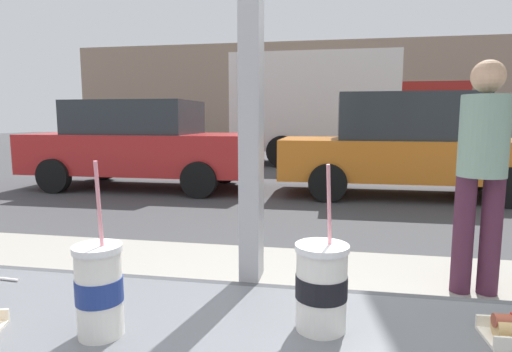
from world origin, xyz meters
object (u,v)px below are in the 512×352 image
parked_car_red (142,144)px  box_truck (336,107)px  pedestrian (482,163)px  soda_cup_left (99,289)px  parked_car_orange (407,145)px  soda_cup_right (321,285)px

parked_car_red → box_truck: box_truck is taller
parked_car_red → pedestrian: pedestrian is taller
soda_cup_left → parked_car_orange: parked_car_orange is taller
soda_cup_left → box_truck: box_truck is taller
box_truck → parked_car_red: bearing=-126.5°
soda_cup_right → box_truck: bearing=89.6°
parked_car_orange → soda_cup_right: bearing=-100.4°
parked_car_orange → pedestrian: (-0.28, -4.77, 0.17)m
parked_car_orange → pedestrian: bearing=-93.3°
soda_cup_left → pedestrian: 2.85m
box_truck → pedestrian: size_ratio=3.97×
box_truck → pedestrian: 9.98m
soda_cup_left → box_truck: 12.40m
soda_cup_left → parked_car_red: parked_car_red is taller
parked_car_red → box_truck: size_ratio=0.70×
soda_cup_left → box_truck: bearing=87.7°
parked_car_orange → soda_cup_left: bearing=-103.3°
parked_car_red → parked_car_orange: (5.03, 0.00, 0.03)m
soda_cup_left → soda_cup_right: bearing=13.6°
soda_cup_right → pedestrian: bearing=66.4°
parked_car_orange → parked_car_red: bearing=-180.0°
soda_cup_left → soda_cup_right: soda_cup_left is taller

